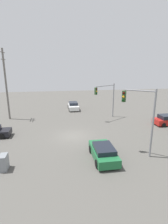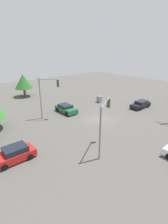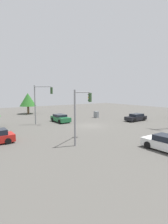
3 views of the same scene
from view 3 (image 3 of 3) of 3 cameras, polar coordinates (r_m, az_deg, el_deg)
name	(u,v)px [view 3 (image 3 of 3)]	position (r m, az deg, el deg)	size (l,w,h in m)	color
ground_plane	(90,126)	(27.69, 1.93, -4.50)	(80.00, 80.00, 0.00)	#54514C
sedan_white	(166,143)	(17.80, 25.34, -9.22)	(4.22, 1.95, 1.43)	silver
sedan_green	(60,118)	(31.28, -7.71, -2.01)	(4.34, 2.02, 1.34)	#1E6638
sedan_dark	(136,117)	(33.50, 16.60, -1.69)	(1.88, 4.31, 1.32)	black
traffic_signal_main	(42,98)	(29.15, -13.69, 4.43)	(1.94, 2.52, 6.40)	gray
traffic_signal_cross	(82,106)	(18.58, -0.64, 2.00)	(2.44, 3.76, 5.56)	gray
electrical_cabinet	(96,114)	(36.23, 4.00, -0.80)	(1.00, 0.57, 1.30)	gray
tree_corner	(28,100)	(44.14, -17.86, 3.85)	(3.90, 3.90, 5.01)	brown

